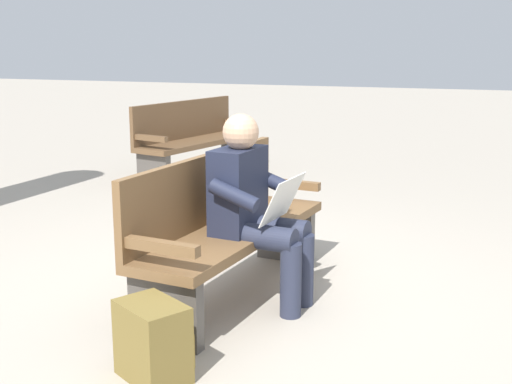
{
  "coord_description": "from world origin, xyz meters",
  "views": [
    {
      "loc": [
        3.77,
        1.52,
        1.6
      ],
      "look_at": [
        0.03,
        0.15,
        0.7
      ],
      "focal_mm": 46.94,
      "sensor_mm": 36.0,
      "label": 1
    }
  ],
  "objects": [
    {
      "name": "ground_plane",
      "position": [
        0.0,
        0.0,
        0.0
      ],
      "size": [
        40.0,
        40.0,
        0.0
      ],
      "primitive_type": "plane",
      "color": "#A89E8E"
    },
    {
      "name": "backpack",
      "position": [
        1.14,
        0.03,
        0.19
      ],
      "size": [
        0.39,
        0.42,
        0.39
      ],
      "rotation": [
        0.0,
        0.0,
        1.05
      ],
      "color": "brown",
      "rests_on": "ground"
    },
    {
      "name": "person_seated",
      "position": [
        0.07,
        0.16,
        0.63
      ],
      "size": [
        0.6,
        0.6,
        1.18
      ],
      "rotation": [
        0.0,
        0.0,
        -0.11
      ],
      "color": "#1E2338",
      "rests_on": "ground"
    },
    {
      "name": "bench_far",
      "position": [
        -3.46,
        -1.92,
        0.46
      ],
      "size": [
        1.86,
        0.88,
        0.9
      ],
      "rotation": [
        0.0,
        0.0,
        -0.23
      ],
      "color": "brown",
      "rests_on": "ground"
    },
    {
      "name": "bench_near",
      "position": [
        -0.01,
        -0.07,
        0.46
      ],
      "size": [
        1.84,
        0.67,
        0.9
      ],
      "rotation": [
        0.0,
        0.0,
        -0.11
      ],
      "color": "brown",
      "rests_on": "ground"
    }
  ]
}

